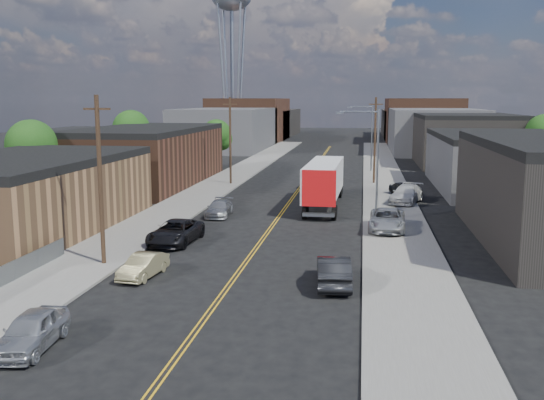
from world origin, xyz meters
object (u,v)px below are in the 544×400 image
(water_tower, at_px, (231,1))
(car_left_d, at_px, (219,208))
(car_left_a, at_px, (31,331))
(car_ahead_truck, at_px, (315,180))
(semi_truck, at_px, (325,180))
(car_right_oncoming, at_px, (333,271))
(car_left_b, at_px, (143,266))
(car_right_lot_a, at_px, (387,220))
(car_left_c, at_px, (175,232))
(car_right_lot_c, at_px, (403,189))
(car_right_lot_b, at_px, (406,194))

(water_tower, relative_size, car_left_d, 8.03)
(car_left_a, relative_size, car_ahead_truck, 0.79)
(semi_truck, distance_m, car_right_oncoming, 24.91)
(car_left_a, height_order, car_left_b, car_left_a)
(car_left_d, height_order, car_ahead_truck, car_ahead_truck)
(car_left_d, relative_size, car_right_lot_a, 0.81)
(semi_truck, height_order, car_left_d, semi_truck)
(car_right_oncoming, relative_size, car_ahead_truck, 0.89)
(car_left_a, xyz_separation_m, car_right_lot_a, (14.63, 23.82, 0.19))
(car_right_oncoming, distance_m, car_right_lot_a, 14.21)
(semi_truck, bearing_deg, car_ahead_truck, 100.52)
(water_tower, bearing_deg, car_ahead_truck, -70.18)
(water_tower, bearing_deg, semi_truck, -71.76)
(water_tower, bearing_deg, car_left_c, -80.15)
(car_right_lot_a, bearing_deg, car_left_b, -131.68)
(car_left_a, distance_m, car_left_d, 28.01)
(semi_truck, height_order, car_right_lot_a, semi_truck)
(water_tower, height_order, car_right_lot_a, water_tower)
(car_left_c, relative_size, car_right_oncoming, 1.15)
(car_left_c, bearing_deg, water_tower, 103.40)
(car_right_lot_c, height_order, car_ahead_truck, car_ahead_truck)
(car_right_oncoming, height_order, car_right_lot_a, car_right_lot_a)
(car_right_lot_c, bearing_deg, car_left_a, -139.04)
(car_right_lot_a, bearing_deg, car_right_lot_c, 85.75)
(car_right_oncoming, height_order, car_ahead_truck, car_right_oncoming)
(semi_truck, height_order, car_left_a, semi_truck)
(car_ahead_truck, bearing_deg, car_left_b, -95.42)
(car_right_lot_b, bearing_deg, car_ahead_truck, 150.04)
(water_tower, height_order, car_right_lot_b, water_tower)
(car_left_a, height_order, car_right_oncoming, car_right_oncoming)
(water_tower, height_order, car_left_b, water_tower)
(semi_truck, distance_m, car_right_lot_a, 12.26)
(semi_truck, xyz_separation_m, car_right_lot_c, (7.55, 6.27, -1.58))
(car_right_oncoming, xyz_separation_m, car_right_lot_a, (3.28, 13.82, 0.12))
(semi_truck, bearing_deg, car_right_lot_b, 13.98)
(semi_truck, bearing_deg, car_left_c, -117.05)
(car_left_b, height_order, car_right_lot_c, car_right_lot_c)
(car_left_d, bearing_deg, car_left_c, -96.02)
(car_left_b, height_order, car_left_c, car_left_c)
(car_left_b, bearing_deg, car_left_d, 97.08)
(car_left_c, distance_m, car_right_lot_a, 15.57)
(car_right_oncoming, distance_m, car_right_lot_b, 27.02)
(car_left_c, bearing_deg, car_right_lot_b, 51.44)
(semi_truck, distance_m, car_right_lot_b, 7.86)
(car_right_lot_c, bearing_deg, car_left_d, -167.51)
(water_tower, height_order, car_left_a, water_tower)
(car_left_d, relative_size, car_ahead_truck, 0.83)
(car_right_lot_a, xyz_separation_m, car_ahead_truck, (-7.18, 22.78, -0.17))
(car_right_lot_c, distance_m, car_ahead_truck, 10.94)
(car_right_lot_a, bearing_deg, car_left_c, -154.85)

